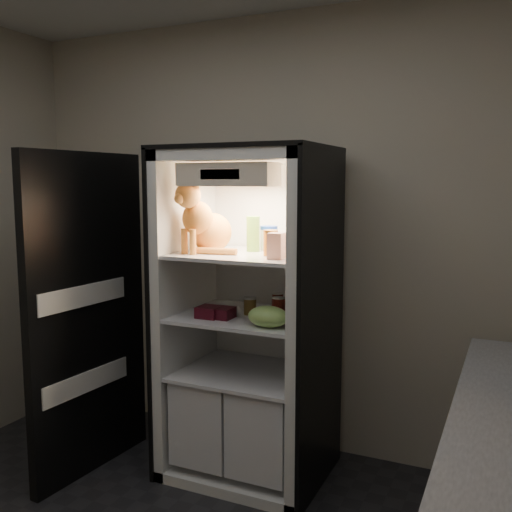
{
  "coord_description": "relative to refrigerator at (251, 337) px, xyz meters",
  "views": [
    {
      "loc": [
        1.36,
        -1.51,
        1.68
      ],
      "look_at": [
        0.06,
        1.32,
        1.28
      ],
      "focal_mm": 40.0,
      "sensor_mm": 36.0,
      "label": 1
    }
  ],
  "objects": [
    {
      "name": "salsa_jar",
      "position": [
        0.17,
        -0.11,
        0.57
      ],
      "size": [
        0.08,
        0.08,
        0.14
      ],
      "color": "maroon",
      "rests_on": "refrigerator"
    },
    {
      "name": "condiment_jar",
      "position": [
        0.02,
        -0.05,
        0.2
      ],
      "size": [
        0.07,
        0.07,
        0.1
      ],
      "color": "brown",
      "rests_on": "refrigerator"
    },
    {
      "name": "berry_box_left",
      "position": [
        -0.16,
        -0.21,
        0.18
      ],
      "size": [
        0.12,
        0.12,
        0.06
      ],
      "primitive_type": "cube",
      "color": "#500D18",
      "rests_on": "refrigerator"
    },
    {
      "name": "soda_can_c",
      "position": [
        0.24,
        -0.16,
        0.22
      ],
      "size": [
        0.07,
        0.07,
        0.14
      ],
      "color": "black",
      "rests_on": "refrigerator"
    },
    {
      "name": "soda_can_a",
      "position": [
        0.15,
        0.04,
        0.21
      ],
      "size": [
        0.06,
        0.06,
        0.12
      ],
      "color": "black",
      "rests_on": "refrigerator"
    },
    {
      "name": "refrigerator",
      "position": [
        0.0,
        0.0,
        0.0
      ],
      "size": [
        0.9,
        0.72,
        1.88
      ],
      "color": "white",
      "rests_on": "floor"
    },
    {
      "name": "room_shell",
      "position": [
        0.0,
        -1.38,
        0.83
      ],
      "size": [
        3.6,
        3.6,
        3.6
      ],
      "color": "white",
      "rests_on": "floor"
    },
    {
      "name": "berry_box_right",
      "position": [
        -0.08,
        -0.19,
        0.18
      ],
      "size": [
        0.12,
        0.12,
        0.06
      ],
      "primitive_type": "cube",
      "color": "#500D18",
      "rests_on": "refrigerator"
    },
    {
      "name": "soda_can_b",
      "position": [
        0.26,
        0.01,
        0.21
      ],
      "size": [
        0.06,
        0.06,
        0.12
      ],
      "color": "black",
      "rests_on": "refrigerator"
    },
    {
      "name": "parmesan_shaker",
      "position": [
        0.0,
        0.03,
        0.6
      ],
      "size": [
        0.08,
        0.08,
        0.2
      ],
      "color": "green",
      "rests_on": "refrigerator"
    },
    {
      "name": "grape_bag",
      "position": [
        0.22,
        -0.26,
        0.2
      ],
      "size": [
        0.22,
        0.16,
        0.11
      ],
      "primitive_type": "ellipsoid",
      "color": "#86C65C",
      "rests_on": "refrigerator"
    },
    {
      "name": "mayo_tub",
      "position": [
        0.07,
        0.11,
        0.57
      ],
      "size": [
        0.1,
        0.1,
        0.14
      ],
      "color": "white",
      "rests_on": "refrigerator"
    },
    {
      "name": "cream_carton",
      "position": [
        0.25,
        -0.22,
        0.57
      ],
      "size": [
        0.08,
        0.08,
        0.13
      ],
      "primitive_type": "cube",
      "color": "beige",
      "rests_on": "refrigerator"
    },
    {
      "name": "fridge_door",
      "position": [
        -0.85,
        -0.39,
        0.12
      ],
      "size": [
        0.13,
        0.87,
        1.85
      ],
      "rotation": [
        0.0,
        0.0,
        -0.08
      ],
      "color": "black",
      "rests_on": "floor"
    },
    {
      "name": "tabby_cat",
      "position": [
        -0.23,
        -0.12,
        0.66
      ],
      "size": [
        0.36,
        0.42,
        0.43
      ],
      "rotation": [
        0.0,
        0.0,
        -0.3
      ],
      "color": "#C86B19",
      "rests_on": "refrigerator"
    },
    {
      "name": "pepper_jar",
      "position": [
        0.28,
        0.0,
        0.6
      ],
      "size": [
        0.12,
        0.12,
        0.2
      ],
      "color": "#AA2D16",
      "rests_on": "refrigerator"
    }
  ]
}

